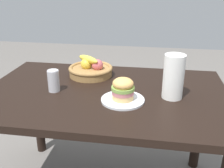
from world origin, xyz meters
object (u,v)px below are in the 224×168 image
(sandwich, at_px, (123,89))
(soda_can, at_px, (54,81))
(paper_towel_roll, at_px, (174,77))
(plate, at_px, (123,100))
(fruit_basket, at_px, (91,69))

(sandwich, relative_size, soda_can, 0.96)
(soda_can, xyz_separation_m, paper_towel_roll, (0.66, 0.02, 0.06))
(plate, distance_m, soda_can, 0.41)
(soda_can, distance_m, paper_towel_roll, 0.67)
(sandwich, distance_m, soda_can, 0.41)
(sandwich, relative_size, fruit_basket, 0.42)
(plate, height_order, sandwich, sandwich)
(plate, bearing_deg, soda_can, 170.40)
(plate, distance_m, sandwich, 0.06)
(fruit_basket, distance_m, paper_towel_roll, 0.58)
(soda_can, height_order, fruit_basket, fruit_basket)
(sandwich, height_order, fruit_basket, fruit_basket)
(plate, bearing_deg, fruit_basket, 126.24)
(sandwich, distance_m, fruit_basket, 0.43)
(fruit_basket, bearing_deg, soda_can, -117.83)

